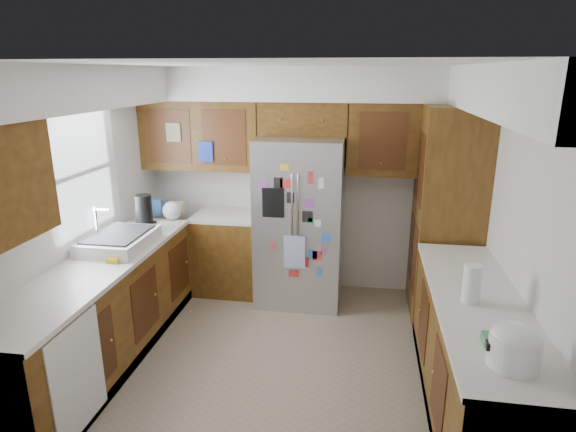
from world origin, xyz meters
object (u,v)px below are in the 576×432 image
object	(u,v)px
pantry	(447,214)
fridge	(300,222)
rice_cooker	(515,345)
paper_towel	(472,284)

from	to	relation	value
pantry	fridge	size ratio (longest dim) A/B	1.19
rice_cooker	paper_towel	distance (m)	0.75
pantry	fridge	world-z (taller)	pantry
paper_towel	rice_cooker	bearing A→B (deg)	-84.00
rice_cooker	paper_towel	xyz separation A→B (m)	(-0.08, 0.75, 0.01)
fridge	paper_towel	distance (m)	2.24
pantry	paper_towel	xyz separation A→B (m)	(-0.08, -1.67, -0.02)
fridge	rice_cooker	distance (m)	2.90
pantry	paper_towel	world-z (taller)	pantry
fridge	rice_cooker	xyz separation A→B (m)	(1.50, -2.47, 0.14)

